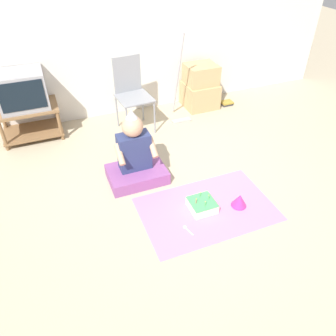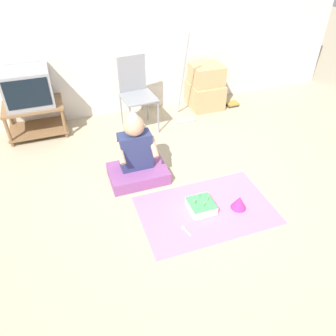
{
  "view_description": "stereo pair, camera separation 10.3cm",
  "coord_description": "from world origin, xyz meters",
  "px_view_note": "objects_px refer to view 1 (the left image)",
  "views": [
    {
      "loc": [
        -1.24,
        -2.16,
        2.36
      ],
      "look_at": [
        -0.27,
        0.27,
        0.35
      ],
      "focal_mm": 35.0,
      "sensor_mm": 36.0,
      "label": 1
    },
    {
      "loc": [
        -1.14,
        -2.2,
        2.36
      ],
      "look_at": [
        -0.27,
        0.27,
        0.35
      ],
      "focal_mm": 35.0,
      "sensor_mm": 36.0,
      "label": 2
    }
  ],
  "objects_px": {
    "cardboard_box_stack": "(200,87)",
    "dust_mop": "(179,96)",
    "birthday_cake": "(202,205)",
    "party_hat_blue": "(239,200)",
    "book_pile": "(227,103)",
    "person_seated": "(135,159)",
    "tv": "(22,90)",
    "folding_chair": "(131,90)"
  },
  "relations": [
    {
      "from": "birthday_cake",
      "to": "party_hat_blue",
      "type": "xyz_separation_m",
      "value": [
        0.38,
        -0.09,
        0.02
      ]
    },
    {
      "from": "cardboard_box_stack",
      "to": "folding_chair",
      "type": "bearing_deg",
      "value": -168.77
    },
    {
      "from": "cardboard_box_stack",
      "to": "dust_mop",
      "type": "distance_m",
      "value": 0.54
    },
    {
      "from": "tv",
      "to": "cardboard_box_stack",
      "type": "relative_size",
      "value": 0.88
    },
    {
      "from": "party_hat_blue",
      "to": "birthday_cake",
      "type": "bearing_deg",
      "value": 166.06
    },
    {
      "from": "dust_mop",
      "to": "birthday_cake",
      "type": "bearing_deg",
      "value": -106.24
    },
    {
      "from": "folding_chair",
      "to": "birthday_cake",
      "type": "xyz_separation_m",
      "value": [
        0.15,
        -1.86,
        -0.49
      ]
    },
    {
      "from": "tv",
      "to": "folding_chair",
      "type": "relative_size",
      "value": 0.6
    },
    {
      "from": "cardboard_box_stack",
      "to": "party_hat_blue",
      "type": "distance_m",
      "value": 2.27
    },
    {
      "from": "tv",
      "to": "birthday_cake",
      "type": "height_order",
      "value": "tv"
    },
    {
      "from": "folding_chair",
      "to": "party_hat_blue",
      "type": "distance_m",
      "value": 2.08
    },
    {
      "from": "birthday_cake",
      "to": "cardboard_box_stack",
      "type": "bearing_deg",
      "value": 64.59
    },
    {
      "from": "folding_chair",
      "to": "book_pile",
      "type": "height_order",
      "value": "folding_chair"
    },
    {
      "from": "folding_chair",
      "to": "person_seated",
      "type": "relative_size",
      "value": 1.13
    },
    {
      "from": "person_seated",
      "to": "tv",
      "type": "bearing_deg",
      "value": 126.34
    },
    {
      "from": "book_pile",
      "to": "person_seated",
      "type": "xyz_separation_m",
      "value": [
        -1.87,
        -1.23,
        0.24
      ]
    },
    {
      "from": "cardboard_box_stack",
      "to": "party_hat_blue",
      "type": "relative_size",
      "value": 4.11
    },
    {
      "from": "tv",
      "to": "book_pile",
      "type": "distance_m",
      "value": 2.96
    },
    {
      "from": "book_pile",
      "to": "party_hat_blue",
      "type": "relative_size",
      "value": 1.13
    },
    {
      "from": "birthday_cake",
      "to": "book_pile",
      "type": "bearing_deg",
      "value": 54.26
    },
    {
      "from": "person_seated",
      "to": "birthday_cake",
      "type": "height_order",
      "value": "person_seated"
    },
    {
      "from": "tv",
      "to": "person_seated",
      "type": "relative_size",
      "value": 0.68
    },
    {
      "from": "book_pile",
      "to": "cardboard_box_stack",
      "type": "bearing_deg",
      "value": 163.07
    },
    {
      "from": "folding_chair",
      "to": "dust_mop",
      "type": "height_order",
      "value": "dust_mop"
    },
    {
      "from": "tv",
      "to": "birthday_cake",
      "type": "distance_m",
      "value": 2.64
    },
    {
      "from": "tv",
      "to": "party_hat_blue",
      "type": "bearing_deg",
      "value": -49.88
    },
    {
      "from": "person_seated",
      "to": "party_hat_blue",
      "type": "bearing_deg",
      "value": -44.37
    },
    {
      "from": "cardboard_box_stack",
      "to": "dust_mop",
      "type": "height_order",
      "value": "dust_mop"
    },
    {
      "from": "folding_chair",
      "to": "book_pile",
      "type": "xyz_separation_m",
      "value": [
        1.56,
        0.1,
        -0.52
      ]
    },
    {
      "from": "folding_chair",
      "to": "cardboard_box_stack",
      "type": "height_order",
      "value": "folding_chair"
    },
    {
      "from": "folding_chair",
      "to": "dust_mop",
      "type": "xyz_separation_m",
      "value": [
        0.68,
        -0.04,
        -0.19
      ]
    },
    {
      "from": "cardboard_box_stack",
      "to": "book_pile",
      "type": "bearing_deg",
      "value": -16.93
    },
    {
      "from": "cardboard_box_stack",
      "to": "tv",
      "type": "bearing_deg",
      "value": 179.51
    },
    {
      "from": "cardboard_box_stack",
      "to": "book_pile",
      "type": "height_order",
      "value": "cardboard_box_stack"
    },
    {
      "from": "person_seated",
      "to": "cardboard_box_stack",
      "type": "bearing_deg",
      "value": 43.08
    },
    {
      "from": "folding_chair",
      "to": "cardboard_box_stack",
      "type": "xyz_separation_m",
      "value": [
        1.14,
        0.23,
        -0.25
      ]
    },
    {
      "from": "dust_mop",
      "to": "party_hat_blue",
      "type": "height_order",
      "value": "dust_mop"
    },
    {
      "from": "tv",
      "to": "book_pile",
      "type": "xyz_separation_m",
      "value": [
        2.88,
        -0.15,
        -0.64
      ]
    },
    {
      "from": "person_seated",
      "to": "party_hat_blue",
      "type": "height_order",
      "value": "person_seated"
    },
    {
      "from": "book_pile",
      "to": "party_hat_blue",
      "type": "xyz_separation_m",
      "value": [
        -1.03,
        -2.05,
        0.05
      ]
    },
    {
      "from": "birthday_cake",
      "to": "party_hat_blue",
      "type": "height_order",
      "value": "birthday_cake"
    },
    {
      "from": "tv",
      "to": "party_hat_blue",
      "type": "height_order",
      "value": "tv"
    }
  ]
}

